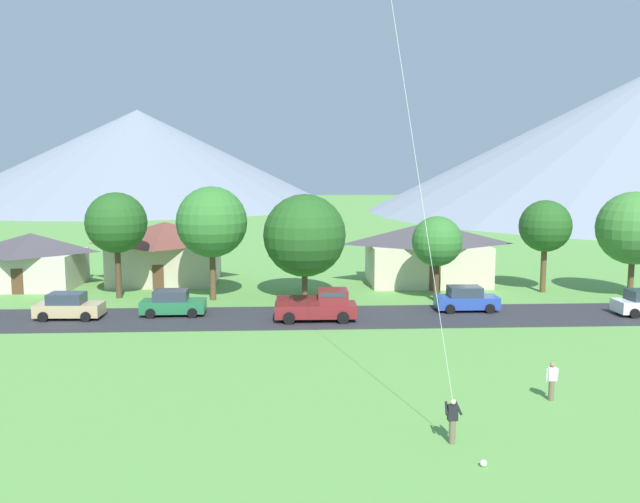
# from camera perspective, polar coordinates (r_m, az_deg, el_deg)

# --- Properties ---
(road_strip) EXTENTS (160.00, 6.41, 0.08)m
(road_strip) POSITION_cam_1_polar(r_m,az_deg,el_deg) (43.64, 0.08, -5.68)
(road_strip) COLOR #2D2D33
(road_strip) RESTS_ON ground
(mountain_east_ridge) EXTENTS (93.88, 93.88, 22.92)m
(mountain_east_ridge) POSITION_cam_1_polar(r_m,az_deg,el_deg) (167.98, -15.37, 7.80)
(mountain_east_ridge) COLOR gray
(mountain_east_ridge) RESTS_ON ground
(house_leftmost) EXTENTS (10.47, 6.91, 5.19)m
(house_leftmost) POSITION_cam_1_polar(r_m,az_deg,el_deg) (56.28, 9.21, -0.03)
(house_leftmost) COLOR beige
(house_leftmost) RESTS_ON ground
(house_left_center) EXTENTS (7.95, 6.86, 4.44)m
(house_left_center) POSITION_cam_1_polar(r_m,az_deg,el_deg) (58.98, -23.59, -0.60)
(house_left_center) COLOR beige
(house_left_center) RESTS_ON ground
(house_right_center) EXTENTS (9.30, 8.06, 5.15)m
(house_right_center) POSITION_cam_1_polar(r_m,az_deg,el_deg) (58.05, -13.14, 0.08)
(house_right_center) COLOR beige
(house_right_center) RESTS_ON ground
(tree_near_left) EXTENTS (4.54, 4.54, 7.97)m
(tree_near_left) POSITION_cam_1_polar(r_m,az_deg,el_deg) (51.45, -17.16, 2.36)
(tree_near_left) COLOR #4C3823
(tree_near_left) RESTS_ON ground
(tree_left_of_center) EXTENTS (5.49, 5.49, 8.01)m
(tree_left_of_center) POSITION_cam_1_polar(r_m,az_deg,el_deg) (54.87, 25.45, 1.82)
(tree_left_of_center) COLOR brown
(tree_left_of_center) RESTS_ON ground
(tree_center) EXTENTS (6.19, 6.19, 7.84)m
(tree_center) POSITION_cam_1_polar(r_m,az_deg,el_deg) (49.31, -1.34, 1.39)
(tree_center) COLOR #4C3823
(tree_center) RESTS_ON ground
(tree_right_of_center) EXTENTS (3.68, 3.68, 6.27)m
(tree_right_of_center) POSITION_cam_1_polar(r_m,az_deg,el_deg) (49.01, 10.06, 0.84)
(tree_right_of_center) COLOR #4C3823
(tree_right_of_center) RESTS_ON ground
(tree_near_right) EXTENTS (5.21, 5.21, 8.43)m
(tree_near_right) POSITION_cam_1_polar(r_m,az_deg,el_deg) (49.05, -9.33, 2.51)
(tree_near_right) COLOR brown
(tree_near_right) RESTS_ON ground
(tree_far_right) EXTENTS (4.04, 4.04, 7.26)m
(tree_far_right) POSITION_cam_1_polar(r_m,az_deg,el_deg) (54.35, 18.86, 2.06)
(tree_far_right) COLOR brown
(tree_far_right) RESTS_ON ground
(parked_car_tan_west_end) EXTENTS (4.27, 2.20, 1.68)m
(parked_car_tan_west_end) POSITION_cam_1_polar(r_m,az_deg,el_deg) (45.95, -20.86, -4.45)
(parked_car_tan_west_end) COLOR tan
(parked_car_tan_west_end) RESTS_ON road_strip
(parked_car_green_mid_east) EXTENTS (4.22, 2.11, 1.68)m
(parked_car_green_mid_east) POSITION_cam_1_polar(r_m,az_deg,el_deg) (45.00, -12.58, -4.38)
(parked_car_green_mid_east) COLOR #237042
(parked_car_green_mid_east) RESTS_ON road_strip
(parked_car_blue_east_end) EXTENTS (4.20, 2.08, 1.68)m
(parked_car_blue_east_end) POSITION_cam_1_polar(r_m,az_deg,el_deg) (46.31, 12.49, -4.04)
(parked_car_blue_east_end) COLOR #2847A8
(parked_car_blue_east_end) RESTS_ON road_strip
(pickup_truck_maroon_west_side) EXTENTS (5.21, 2.35, 1.99)m
(pickup_truck_maroon_west_side) POSITION_cam_1_polar(r_m,az_deg,el_deg) (42.45, -0.19, -4.65)
(pickup_truck_maroon_west_side) COLOR maroon
(pickup_truck_maroon_west_side) RESTS_ON road_strip
(watcher_person) EXTENTS (0.56, 0.24, 1.68)m
(watcher_person) POSITION_cam_1_polar(r_m,az_deg,el_deg) (30.37, 19.36, -10.45)
(watcher_person) COLOR #70604C
(watcher_person) RESTS_ON ground
(soccer_ball) EXTENTS (0.24, 0.24, 0.24)m
(soccer_ball) POSITION_cam_1_polar(r_m,az_deg,el_deg) (23.82, 13.91, -17.31)
(soccer_ball) COLOR white
(soccer_ball) RESTS_ON ground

